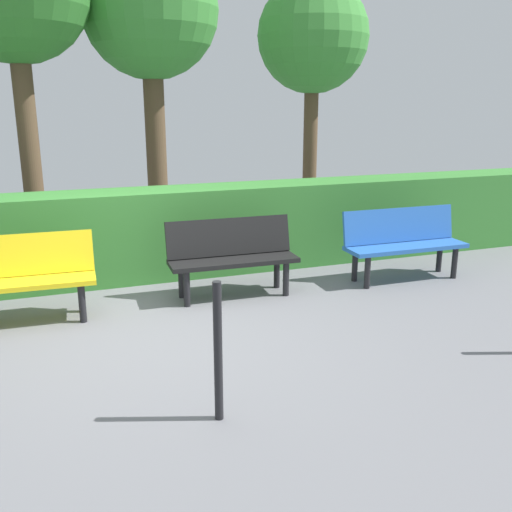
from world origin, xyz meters
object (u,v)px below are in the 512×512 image
bench_blue (403,240)px  tree_near (313,39)px  bench_black (232,254)px  tree_mid (150,13)px  bench_yellow (13,275)px

bench_blue → tree_near: 4.12m
bench_blue → tree_near: bearing=-93.1°
bench_blue → bench_black: bench_blue is taller
bench_black → tree_near: size_ratio=0.36×
bench_blue → tree_mid: (2.41, -3.16, 2.88)m
bench_black → bench_blue: bearing=178.7°
bench_yellow → tree_mid: 4.67m
bench_blue → bench_yellow: bearing=-0.3°
bench_blue → tree_mid: size_ratio=0.35×
bench_blue → bench_black: (2.17, -0.12, -0.00)m
bench_yellow → bench_black: bearing=-176.7°
bench_blue → tree_mid: tree_mid is taller
bench_yellow → bench_blue: bearing=-178.8°
bench_yellow → tree_mid: (-2.02, -3.07, 2.88)m
bench_black → tree_mid: 4.19m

